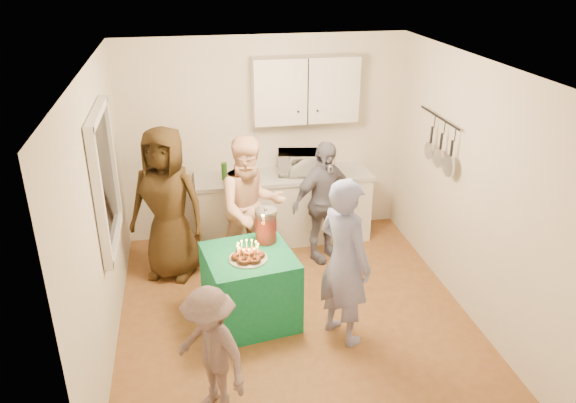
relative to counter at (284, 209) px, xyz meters
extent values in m
plane|color=brown|center=(-0.20, -1.70, -0.43)|extent=(4.00, 4.00, 0.00)
plane|color=white|center=(-0.20, -1.70, 2.17)|extent=(4.00, 4.00, 0.00)
plane|color=silver|center=(-0.20, 0.30, 0.87)|extent=(3.60, 3.60, 0.00)
plane|color=silver|center=(-2.00, -1.70, 0.87)|extent=(4.00, 4.00, 0.00)
plane|color=silver|center=(1.60, -1.70, 0.87)|extent=(4.00, 4.00, 0.00)
cube|color=black|center=(-1.97, -1.40, 1.12)|extent=(0.04, 1.00, 1.20)
cube|color=white|center=(0.00, 0.00, 0.00)|extent=(2.20, 0.58, 0.86)
cube|color=beige|center=(0.00, 0.00, 0.46)|extent=(2.24, 0.62, 0.05)
cube|color=white|center=(0.30, 0.15, 1.52)|extent=(1.30, 0.30, 0.80)
cube|color=black|center=(1.52, -1.00, 1.17)|extent=(0.12, 1.00, 0.60)
imported|color=white|center=(0.19, 0.00, 0.63)|extent=(0.58, 0.44, 0.29)
cube|color=#127D49|center=(-0.66, -1.68, -0.05)|extent=(0.97, 0.97, 0.76)
cylinder|color=red|center=(-0.45, -1.44, 0.50)|extent=(0.22, 0.22, 0.34)
imported|color=#8890C6|center=(0.19, -2.13, 0.41)|extent=(0.65, 0.73, 1.68)
imported|color=brown|center=(-1.45, -0.61, 0.47)|extent=(1.03, 0.87, 1.80)
imported|color=#F19F7E|center=(-0.52, -0.78, 0.41)|extent=(0.91, 0.77, 1.69)
imported|color=black|center=(0.37, -0.58, 0.32)|extent=(0.96, 0.70, 1.51)
imported|color=#5E4B4B|center=(-1.12, -2.86, 0.15)|extent=(0.80, 0.85, 1.16)
camera|label=1|loc=(-1.18, -6.51, 3.09)|focal=35.00mm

